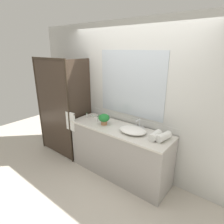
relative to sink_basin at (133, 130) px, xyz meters
The scene contains 13 objects.
ground_plane 0.98m from the sink_basin, behind, with size 8.00×8.00×0.00m, color beige.
wall_back_with_mirror 0.57m from the sink_basin, 127.62° to the left, with size 4.40×0.06×2.60m.
vanity_cabinet 0.56m from the sink_basin, behind, with size 1.80×0.58×0.90m.
shower_enclosure 1.56m from the sink_basin, behind, with size 1.20×0.59×2.00m.
sink_basin is the anchor object (origin of this frame).
faucet 0.20m from the sink_basin, 90.00° to the left, with size 0.17×0.15×0.17m.
potted_plant 0.56m from the sink_basin, behind, with size 0.19×0.19×0.19m.
soap_dish 1.00m from the sink_basin, behind, with size 0.10×0.07×0.04m.
amenity_bottle_conditioner 0.75m from the sink_basin, behind, with size 0.02×0.02×0.10m.
amenity_bottle_shampoo 1.07m from the sink_basin, behind, with size 0.03×0.03×0.09m.
amenity_bottle_body_wash 0.84m from the sink_basin, behind, with size 0.03×0.03×0.10m.
rolled_towel_near_edge 0.49m from the sink_basin, ahead, with size 0.11×0.11×0.25m, color white.
rolled_towel_middle 0.38m from the sink_basin, ahead, with size 0.11×0.11×0.24m, color white.
Camera 1 is at (1.69, -2.30, 2.16)m, focal length 29.95 mm.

